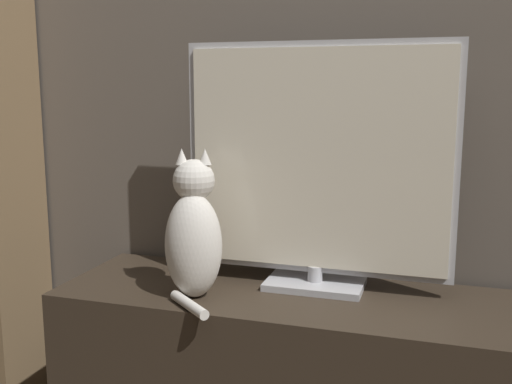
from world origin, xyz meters
TOP-DOWN VIEW (x-y plane):
  - wall_back at (0.00, 1.22)m, footprint 4.80×0.05m
  - tv at (-0.06, 1.03)m, footprint 0.78×0.17m
  - cat at (-0.38, 0.85)m, footprint 0.20×0.27m

SIDE VIEW (x-z plane):
  - cat at x=-0.38m, z-range 0.52..0.94m
  - tv at x=-0.06m, z-range 0.55..1.27m
  - wall_back at x=0.00m, z-range 0.00..2.60m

